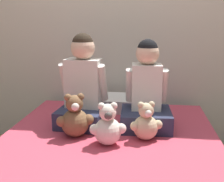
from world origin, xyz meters
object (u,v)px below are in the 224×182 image
at_px(bed, 106,180).
at_px(teddy_bear_held_by_right_child, 146,124).
at_px(teddy_bear_between_children, 108,127).
at_px(child_on_right, 146,94).
at_px(pillow_at_headboard, 119,103).
at_px(child_on_left, 83,88).
at_px(teddy_bear_held_by_left_child, 75,119).

distance_m(bed, teddy_bear_held_by_right_child, 0.44).
bearing_deg(teddy_bear_between_children, child_on_right, 43.55).
xyz_separation_m(teddy_bear_between_children, pillow_at_headboard, (-0.01, 0.73, -0.06)).
bearing_deg(child_on_left, teddy_bear_held_by_right_child, -21.35).
bearing_deg(teddy_bear_held_by_left_child, child_on_left, 69.98).
height_order(child_on_right, teddy_bear_between_children, child_on_right).
xyz_separation_m(child_on_left, teddy_bear_between_children, (0.23, -0.35, -0.16)).
bearing_deg(child_on_left, teddy_bear_between_children, -50.37).
distance_m(bed, child_on_right, 0.66).
distance_m(child_on_right, teddy_bear_held_by_right_child, 0.27).
bearing_deg(child_on_right, pillow_at_headboard, 118.88).
bearing_deg(teddy_bear_held_by_left_child, teddy_bear_held_by_right_child, -18.62).
bearing_deg(teddy_bear_between_children, pillow_at_headboard, 78.35).
distance_m(child_on_left, pillow_at_headboard, 0.50).
bearing_deg(pillow_at_headboard, teddy_bear_between_children, -89.51).
height_order(teddy_bear_between_children, pillow_at_headboard, teddy_bear_between_children).
bearing_deg(bed, pillow_at_headboard, 90.00).
distance_m(child_on_left, teddy_bear_between_children, 0.45).
distance_m(bed, child_on_left, 0.68).
relative_size(bed, teddy_bear_held_by_right_child, 7.67).
bearing_deg(pillow_at_headboard, child_on_left, -120.39).
bearing_deg(teddy_bear_between_children, bed, -107.65).
distance_m(child_on_right, teddy_bear_between_children, 0.44).
distance_m(teddy_bear_held_by_left_child, teddy_bear_held_by_right_child, 0.47).
height_order(bed, teddy_bear_held_by_left_child, teddy_bear_held_by_left_child).
bearing_deg(pillow_at_headboard, teddy_bear_held_by_right_child, -68.86).
xyz_separation_m(teddy_bear_held_by_left_child, pillow_at_headboard, (0.23, 0.63, -0.07)).
bearing_deg(child_on_right, teddy_bear_held_by_left_child, -155.38).
height_order(child_on_left, pillow_at_headboard, child_on_left).
relative_size(child_on_right, pillow_at_headboard, 1.15).
bearing_deg(child_on_right, child_on_left, 176.80).
height_order(teddy_bear_held_by_right_child, pillow_at_headboard, teddy_bear_held_by_right_child).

